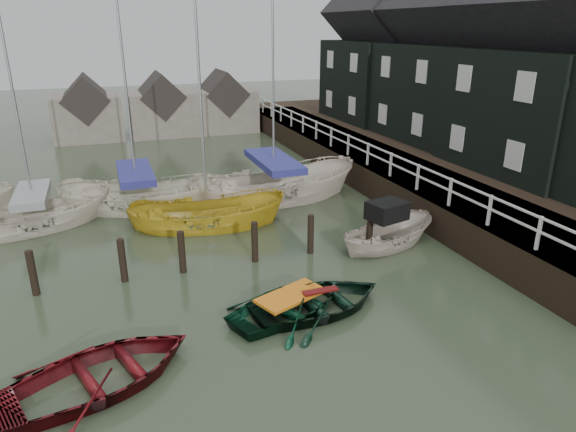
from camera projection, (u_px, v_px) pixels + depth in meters
name	position (u px, v px, depth m)	size (l,w,h in m)	color
ground	(244.00, 311.00, 14.19)	(120.00, 120.00, 0.00)	#293521
pier	(374.00, 168.00, 25.78)	(3.04, 32.00, 2.70)	black
land_strip	(463.00, 172.00, 27.78)	(14.00, 38.00, 1.50)	black
quay_houses	(495.00, 64.00, 24.61)	(6.52, 28.14, 10.01)	black
mooring_pilings	(185.00, 258.00, 16.31)	(13.72, 0.22, 1.80)	black
far_sheds	(159.00, 108.00, 36.74)	(14.00, 4.08, 4.39)	#665B51
rowboat_red	(103.00, 385.00, 11.27)	(3.04, 4.25, 0.88)	#520B0F
rowboat_green	(291.00, 312.00, 14.16)	(2.65, 3.71, 0.77)	black
rowboat_dkgreen	(320.00, 310.00, 14.25)	(2.79, 3.91, 0.81)	black
motorboat	(387.00, 243.00, 18.36)	(4.23, 2.43, 2.38)	beige
sailboat_a	(37.00, 226.00, 20.05)	(6.25, 3.83, 11.76)	beige
sailboat_b	(139.00, 207.00, 22.17)	(7.41, 4.99, 11.14)	silver
sailboat_c	(208.00, 225.00, 20.28)	(6.45, 3.47, 11.39)	gold
sailboat_d	(274.00, 198.00, 23.37)	(7.79, 2.93, 12.87)	beige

